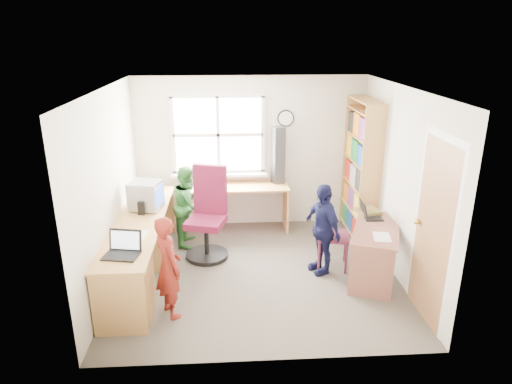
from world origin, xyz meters
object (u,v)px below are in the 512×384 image
l_desk (151,255)px  wooden_chair (328,231)px  swivel_chair (208,218)px  bookshelf (361,172)px  right_desk (376,241)px  potted_plant (208,176)px  laptop_left (123,249)px  crt_monitor (146,195)px  person_green (189,205)px  person_navy (322,229)px  laptop_right (368,213)px  person_red (168,267)px  cd_tower (278,155)px

l_desk → wooden_chair: (2.26, 0.43, 0.06)m
swivel_chair → wooden_chair: (1.61, -0.45, -0.04)m
bookshelf → wooden_chair: (-0.70, -1.04, -0.49)m
right_desk → bookshelf: size_ratio=0.62×
potted_plant → laptop_left: bearing=-109.7°
crt_monitor → person_green: bearing=56.5°
person_navy → potted_plant: bearing=-156.5°
bookshelf → laptop_right: size_ratio=6.41×
wooden_chair → crt_monitor: crt_monitor is taller
l_desk → person_navy: 2.18m
l_desk → laptop_right: 2.86m
potted_plant → bookshelf: bearing=-7.9°
person_red → person_navy: bearing=-94.6°
wooden_chair → person_red: size_ratio=0.80×
right_desk → swivel_chair: size_ratio=1.01×
right_desk → wooden_chair: 0.63m
laptop_right → crt_monitor: bearing=85.4°
laptop_left → person_navy: (2.35, 0.84, -0.20)m
laptop_left → person_red: 0.52m
potted_plant → right_desk: bearing=-37.3°
swivel_chair → crt_monitor: (-0.81, -0.08, 0.39)m
potted_plant → crt_monitor: bearing=-128.6°
person_red → wooden_chair: bearing=-92.9°
wooden_chair → potted_plant: potted_plant is taller
person_navy → person_green: bearing=-140.5°
person_green → person_navy: size_ratio=0.99×
laptop_right → cd_tower: (-1.07, 1.34, 0.46)m
l_desk → crt_monitor: bearing=101.4°
laptop_left → cd_tower: bearing=61.5°
cd_tower → laptop_right: bearing=-71.1°
wooden_chair → potted_plant: (-1.62, 1.36, 0.38)m
right_desk → potted_plant: (-2.17, 1.66, 0.39)m
person_navy → wooden_chair: bearing=116.6°
crt_monitor → laptop_right: crt_monitor is taller
right_desk → crt_monitor: 3.08m
wooden_chair → person_green: 2.08m
laptop_right → person_red: (-2.52, -1.04, -0.14)m
crt_monitor → potted_plant: crt_monitor is taller
swivel_chair → person_red: bearing=-88.3°
right_desk → swivel_chair: (-2.16, 0.74, 0.06)m
person_red → right_desk: bearing=-104.0°
potted_plant → cd_tower: bearing=1.5°
wooden_chair → person_navy: (-0.11, -0.12, 0.10)m
right_desk → person_green: bearing=176.4°
l_desk → laptop_left: size_ratio=7.18×
bookshelf → person_navy: 1.47m
l_desk → person_red: bearing=-63.6°
crt_monitor → person_navy: size_ratio=0.38×
wooden_chair → potted_plant: size_ratio=3.38×
crt_monitor → person_red: 1.46m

